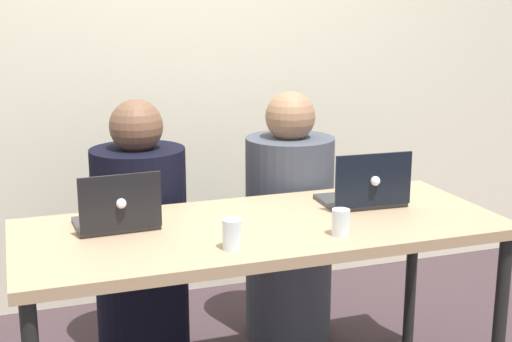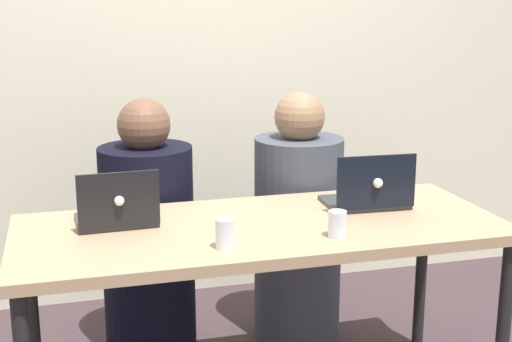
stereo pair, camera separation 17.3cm
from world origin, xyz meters
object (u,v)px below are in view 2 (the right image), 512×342
Objects in this scene: person_on_left at (148,244)px; water_glass_left at (225,236)px; water_glass_right at (337,226)px; laptop_back_right at (368,195)px; person_on_right at (298,231)px; laptop_back_left at (117,213)px.

water_glass_left is at bearing 114.81° from person_on_left.
person_on_left reaches higher than water_glass_left.
water_glass_right is (0.55, -0.80, 0.29)m from person_on_left.
water_glass_left is at bearing -178.61° from water_glass_right.
person_on_left is 0.99m from laptop_back_right.
person_on_right is at bearing 56.84° from water_glass_left.
person_on_right is 1.01m from water_glass_left.
water_glass_right is at bearing 138.40° from person_on_left.
water_glass_left is (0.16, -0.81, 0.29)m from person_on_left.
person_on_right is 0.86m from water_glass_right.
laptop_back_left is (-0.16, -0.47, 0.29)m from person_on_left.
laptop_back_right is (0.11, -0.50, 0.29)m from person_on_right.
person_on_right is 1.01m from laptop_back_left.
laptop_back_left is 0.46m from water_glass_left.
person_on_left is 0.69m from person_on_right.
laptop_back_right is (0.80, -0.50, 0.30)m from person_on_left.
person_on_left is 1.00× the size of person_on_right.
person_on_right reaches higher than laptop_back_right.
person_on_left reaches higher than laptop_back_right.
laptop_back_right is 0.71m from water_glass_left.
person_on_right is 3.94× the size of laptop_back_left.
person_on_left is 3.56× the size of laptop_back_right.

